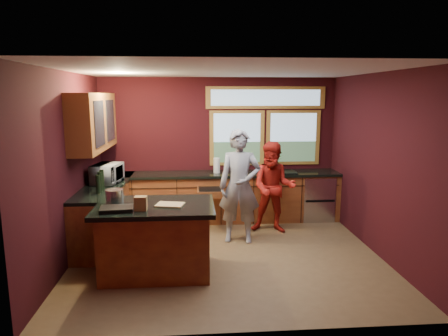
{
  "coord_description": "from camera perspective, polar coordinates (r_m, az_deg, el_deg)",
  "views": [
    {
      "loc": [
        -0.48,
        -5.65,
        2.37
      ],
      "look_at": [
        -0.02,
        0.4,
        1.26
      ],
      "focal_mm": 32.0,
      "sensor_mm": 36.0,
      "label": 1
    }
  ],
  "objects": [
    {
      "name": "microwave",
      "position": [
        6.88,
        -16.34,
        -0.77
      ],
      "size": [
        0.48,
        0.63,
        0.32
      ],
      "primitive_type": "imported",
      "rotation": [
        0.0,
        0.0,
        1.4
      ],
      "color": "#999999",
      "rests_on": "left_counter"
    },
    {
      "name": "back_counter",
      "position": [
        7.62,
        0.92,
        -4.09
      ],
      "size": [
        4.5,
        0.64,
        0.93
      ],
      "color": "#552014",
      "rests_on": "floor"
    },
    {
      "name": "person_red",
      "position": [
        6.95,
        7.09,
        -2.78
      ],
      "size": [
        0.9,
        0.77,
        1.59
      ],
      "primitive_type": "imported",
      "rotation": [
        0.0,
        0.0,
        -0.25
      ],
      "color": "maroon",
      "rests_on": "floor"
    },
    {
      "name": "paper_bag",
      "position": [
        5.11,
        -11.8,
        -4.97
      ],
      "size": [
        0.16,
        0.13,
        0.18
      ],
      "primitive_type": "cube",
      "rotation": [
        0.0,
        0.0,
        -0.05
      ],
      "color": "brown",
      "rests_on": "island"
    },
    {
      "name": "person_grey",
      "position": [
        6.43,
        2.25,
        -2.64
      ],
      "size": [
        0.73,
        0.54,
        1.84
      ],
      "primitive_type": "imported",
      "rotation": [
        0.0,
        0.0,
        -0.16
      ],
      "color": "slate",
      "rests_on": "floor"
    },
    {
      "name": "island",
      "position": [
        5.5,
        -9.67,
        -9.88
      ],
      "size": [
        1.55,
        1.05,
        0.95
      ],
      "color": "#552014",
      "rests_on": "floor"
    },
    {
      "name": "paper_towel",
      "position": [
        7.47,
        -1.05,
        0.37
      ],
      "size": [
        0.12,
        0.12,
        0.28
      ],
      "primitive_type": "cylinder",
      "color": "silver",
      "rests_on": "back_counter"
    },
    {
      "name": "stock_pot",
      "position": [
        5.56,
        -15.37,
        -3.88
      ],
      "size": [
        0.24,
        0.24,
        0.18
      ],
      "primitive_type": "cylinder",
      "color": "#B8B8BD",
      "rests_on": "island"
    },
    {
      "name": "left_counter",
      "position": [
        6.93,
        -16.49,
        -5.99
      ],
      "size": [
        0.64,
        2.3,
        0.93
      ],
      "color": "#552014",
      "rests_on": "floor"
    },
    {
      "name": "floor",
      "position": [
        6.14,
        0.49,
        -12.29
      ],
      "size": [
        4.5,
        4.5,
        0.0
      ],
      "primitive_type": "plane",
      "color": "brown",
      "rests_on": "ground"
    },
    {
      "name": "potted_plant",
      "position": [
        7.65,
        7.07,
        0.96
      ],
      "size": [
        0.35,
        0.31,
        0.39
      ],
      "primitive_type": "imported",
      "color": "#999999",
      "rests_on": "back_counter"
    },
    {
      "name": "cutting_board",
      "position": [
        5.29,
        -7.71,
        -5.21
      ],
      "size": [
        0.4,
        0.32,
        0.02
      ],
      "primitive_type": "cube",
      "rotation": [
        0.0,
        0.0,
        -0.22
      ],
      "color": "tan",
      "rests_on": "island"
    },
    {
      "name": "black_tray",
      "position": [
        5.18,
        -15.08,
        -5.66
      ],
      "size": [
        0.43,
        0.32,
        0.05
      ],
      "primitive_type": "cube",
      "rotation": [
        0.0,
        0.0,
        0.11
      ],
      "color": "black",
      "rests_on": "island"
    },
    {
      "name": "room_shell",
      "position": [
        6.0,
        -5.45,
        4.88
      ],
      "size": [
        4.52,
        4.02,
        2.71
      ],
      "color": "black",
      "rests_on": "ground"
    }
  ]
}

